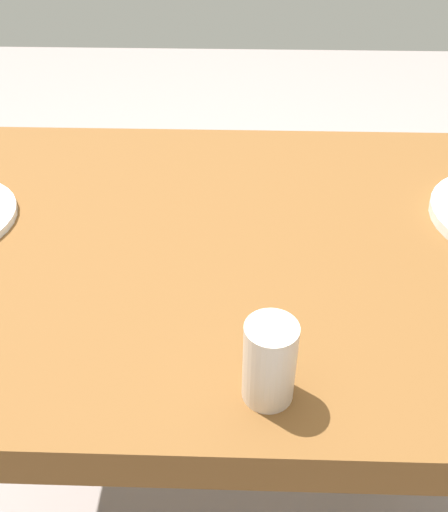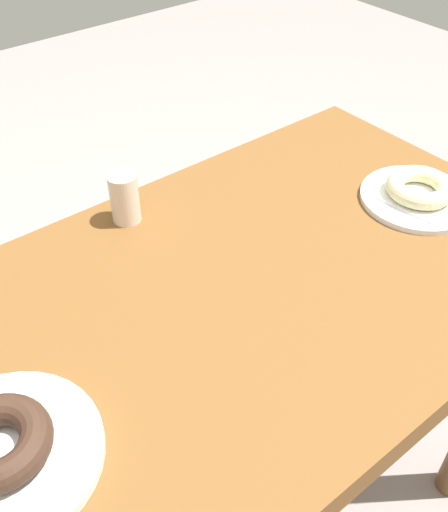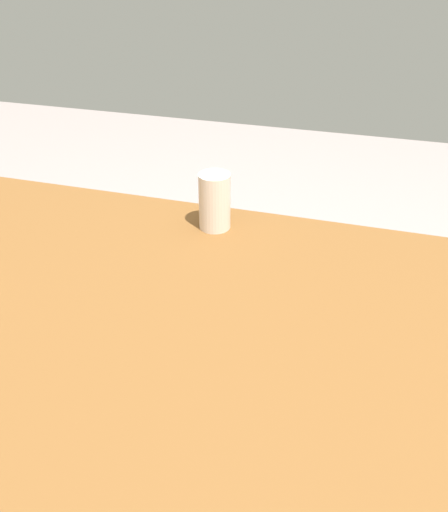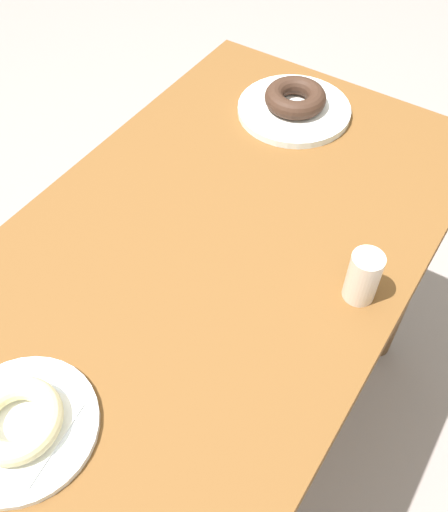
{
  "view_description": "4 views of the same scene",
  "coord_description": "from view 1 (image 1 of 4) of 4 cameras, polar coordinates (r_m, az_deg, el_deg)",
  "views": [
    {
      "loc": [
        -0.01,
        0.59,
        1.19
      ],
      "look_at": [
        0.01,
        0.08,
        0.79
      ],
      "focal_mm": 40.11,
      "sensor_mm": 36.0,
      "label": 1
    },
    {
      "loc": [
        -0.4,
        -0.48,
        1.36
      ],
      "look_at": [
        0.01,
        0.05,
        0.77
      ],
      "focal_mm": 41.13,
      "sensor_mm": 36.0,
      "label": 2
    },
    {
      "loc": [
        0.17,
        -0.41,
        1.13
      ],
      "look_at": [
        0.02,
        0.1,
        0.8
      ],
      "focal_mm": 35.05,
      "sensor_mm": 36.0,
      "label": 3
    },
    {
      "loc": [
        0.49,
        0.35,
        1.46
      ],
      "look_at": [
        0.03,
        0.05,
        0.78
      ],
      "focal_mm": 40.04,
      "sensor_mm": 36.0,
      "label": 4
    }
  ],
  "objects": [
    {
      "name": "sugar_jar",
      "position": [
        0.52,
        4.55,
        -10.5
      ],
      "size": [
        0.05,
        0.05,
        0.09
      ],
      "primitive_type": "cylinder",
      "color": "beige",
      "rests_on": "table"
    },
    {
      "name": "table",
      "position": [
        0.81,
        0.56,
        -5.02
      ],
      "size": [
        1.08,
        0.63,
        0.75
      ],
      "color": "brown",
      "rests_on": "ground_plane"
    }
  ]
}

